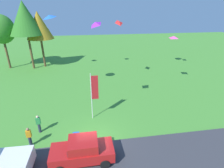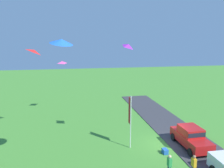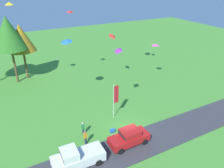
# 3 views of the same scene
# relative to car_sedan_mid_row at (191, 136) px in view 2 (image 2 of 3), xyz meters

# --- Properties ---
(ground_plane) EXTENTS (120.00, 120.00, 0.00)m
(ground_plane) POSITION_rel_car_sedan_mid_row_xyz_m (0.83, 1.88, -1.04)
(ground_plane) COLOR #478E33
(pavement_strip) EXTENTS (36.00, 4.40, 0.06)m
(pavement_strip) POSITION_rel_car_sedan_mid_row_xyz_m (0.83, -0.49, -1.01)
(pavement_strip) COLOR #38383D
(pavement_strip) RESTS_ON ground
(car_sedan_mid_row) EXTENTS (4.41, 1.97, 1.84)m
(car_sedan_mid_row) POSITION_rel_car_sedan_mid_row_xyz_m (0.00, 0.00, 0.00)
(car_sedan_mid_row) COLOR red
(car_sedan_mid_row) RESTS_ON ground
(person_watching_sky) EXTENTS (0.36, 0.24, 1.71)m
(person_watching_sky) POSITION_rel_car_sedan_mid_row_xyz_m (-4.14, 2.21, -0.16)
(person_watching_sky) COLOR #2D334C
(person_watching_sky) RESTS_ON ground
(person_beside_suv) EXTENTS (0.36, 0.24, 1.71)m
(person_beside_suv) POSITION_rel_car_sedan_mid_row_xyz_m (-3.79, 3.83, -0.16)
(person_beside_suv) COLOR #2D334C
(person_beside_suv) RESTS_ON ground
(flag_banner) EXTENTS (0.71, 0.08, 4.75)m
(flag_banner) POSITION_rel_car_sedan_mid_row_xyz_m (1.17, 5.26, 1.97)
(flag_banner) COLOR silver
(flag_banner) RESTS_ON ground
(cooler_box) EXTENTS (0.56, 0.40, 0.40)m
(cooler_box) POSITION_rel_car_sedan_mid_row_xyz_m (-0.60, 2.65, -0.84)
(cooler_box) COLOR blue
(cooler_box) RESTS_ON ground
(kite_diamond_low_drifter) EXTENTS (1.27, 1.31, 0.36)m
(kite_diamond_low_drifter) POSITION_rel_car_sedan_mid_row_xyz_m (11.58, 11.18, 5.71)
(kite_diamond_low_drifter) COLOR #EA4C9E
(kite_diamond_mid_center) EXTENTS (0.94, 1.19, 0.67)m
(kite_diamond_mid_center) POSITION_rel_car_sedan_mid_row_xyz_m (5.10, 13.46, 7.37)
(kite_diamond_mid_center) COLOR red
(kite_delta_near_flag) EXTENTS (1.93, 1.91, 0.60)m
(kite_delta_near_flag) POSITION_rel_car_sedan_mid_row_xyz_m (-2.84, 10.72, 8.25)
(kite_delta_near_flag) COLOR blue
(kite_diamond_over_trees) EXTENTS (1.17, 1.15, 0.56)m
(kite_diamond_over_trees) POSITION_rel_car_sedan_mid_row_xyz_m (1.54, 5.37, 7.91)
(kite_diamond_over_trees) COLOR purple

